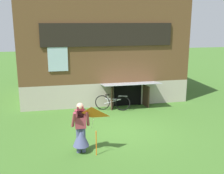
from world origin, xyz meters
The scene contains 5 objects.
ground_plane centered at (0.00, 0.00, 0.00)m, with size 60.00×60.00×0.00m, color #386023.
log_house centered at (0.00, 5.27, 2.67)m, with size 8.36×5.65×5.33m.
person centered at (-1.79, -1.59, 0.70)m, with size 0.61×0.53×1.67m.
kite centered at (-1.50, -2.08, 1.31)m, with size 0.88×0.85×1.59m.
bicycle_silver centered at (0.09, 2.40, 0.37)m, with size 1.60×0.62×0.77m.
Camera 1 is at (-2.49, -9.74, 4.16)m, focal length 43.83 mm.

